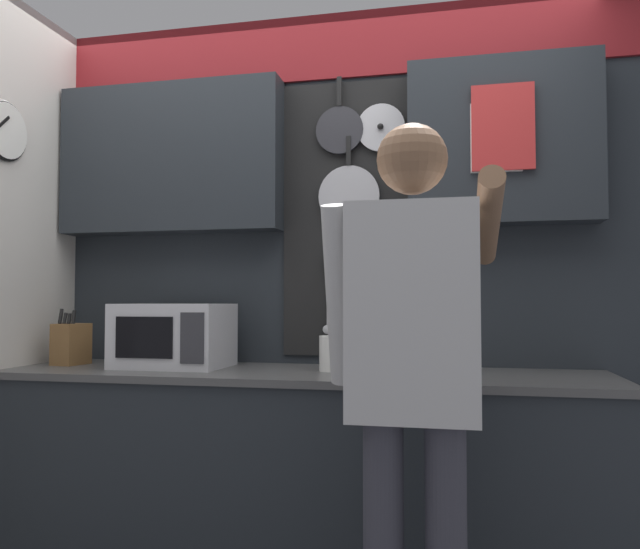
{
  "coord_description": "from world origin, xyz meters",
  "views": [
    {
      "loc": [
        0.64,
        -2.52,
        1.19
      ],
      "look_at": [
        0.04,
        0.2,
        1.32
      ],
      "focal_mm": 35.0,
      "sensor_mm": 36.0,
      "label": 1
    }
  ],
  "objects_px": {
    "knife_block": "(71,344)",
    "microwave": "(174,335)",
    "utensil_crock": "(334,350)",
    "person": "(414,356)"
  },
  "relations": [
    {
      "from": "microwave",
      "to": "person",
      "type": "bearing_deg",
      "value": -31.78
    },
    {
      "from": "utensil_crock",
      "to": "knife_block",
      "type": "bearing_deg",
      "value": -180.0
    },
    {
      "from": "knife_block",
      "to": "microwave",
      "type": "bearing_deg",
      "value": -0.1
    },
    {
      "from": "knife_block",
      "to": "utensil_crock",
      "type": "relative_size",
      "value": 0.72
    },
    {
      "from": "microwave",
      "to": "knife_block",
      "type": "relative_size",
      "value": 1.82
    },
    {
      "from": "utensil_crock",
      "to": "person",
      "type": "distance_m",
      "value": 0.77
    },
    {
      "from": "person",
      "to": "utensil_crock",
      "type": "bearing_deg",
      "value": 118.73
    },
    {
      "from": "knife_block",
      "to": "utensil_crock",
      "type": "distance_m",
      "value": 1.22
    },
    {
      "from": "knife_block",
      "to": "person",
      "type": "height_order",
      "value": "person"
    },
    {
      "from": "utensil_crock",
      "to": "person",
      "type": "bearing_deg",
      "value": -61.27
    }
  ]
}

